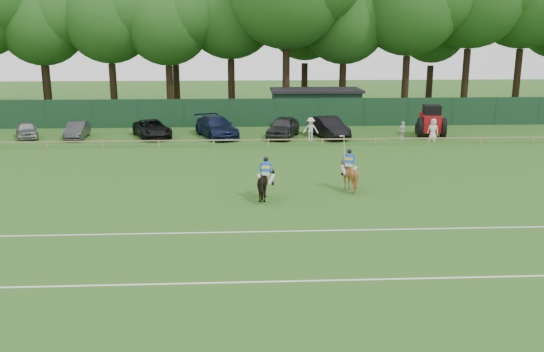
{
  "coord_description": "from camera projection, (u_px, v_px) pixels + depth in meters",
  "views": [
    {
      "loc": [
        -0.88,
        -23.68,
        8.0
      ],
      "look_at": [
        0.5,
        3.0,
        1.4
      ],
      "focal_mm": 38.0,
      "sensor_mm": 36.0,
      "label": 1
    }
  ],
  "objects": [
    {
      "name": "perimeter_fence",
      "position": [
        252.0,
        113.0,
        50.8
      ],
      "size": [
        92.08,
        0.08,
        2.5
      ],
      "color": "#14351E",
      "rests_on": "ground"
    },
    {
      "name": "sedan_grey",
      "position": [
        77.0,
        130.0,
        45.26
      ],
      "size": [
        1.61,
        4.01,
        1.3
      ],
      "primitive_type": "imported",
      "rotation": [
        0.0,
        0.0,
        0.06
      ],
      "color": "#323235",
      "rests_on": "ground"
    },
    {
      "name": "utility_shed",
      "position": [
        316.0,
        105.0,
        53.94
      ],
      "size": [
        8.4,
        4.4,
        3.04
      ],
      "color": "#14331E",
      "rests_on": "ground"
    },
    {
      "name": "pitch_rail",
      "position": [
        255.0,
        140.0,
        42.26
      ],
      "size": [
        62.1,
        0.1,
        0.5
      ],
      "color": "#997F5B",
      "rests_on": "ground"
    },
    {
      "name": "pitch_lines",
      "position": [
        268.0,
        254.0,
        21.52
      ],
      "size": [
        60.0,
        5.1,
        0.01
      ],
      "color": "silver",
      "rests_on": "ground"
    },
    {
      "name": "spectator_right",
      "position": [
        433.0,
        130.0,
        44.11
      ],
      "size": [
        1.0,
        0.94,
        1.72
      ],
      "primitive_type": "imported",
      "rotation": [
        0.0,
        0.0,
        -0.63
      ],
      "color": "silver",
      "rests_on": "ground"
    },
    {
      "name": "rider_chestnut",
      "position": [
        349.0,
        161.0,
        29.93
      ],
      "size": [
        0.89,
        0.8,
        2.05
      ],
      "rotation": [
        0.0,
        0.0,
        2.66
      ],
      "color": "silver",
      "rests_on": "ground"
    },
    {
      "name": "sedan_silver",
      "position": [
        27.0,
        130.0,
        45.42
      ],
      "size": [
        2.9,
        4.12,
        1.3
      ],
      "primitive_type": "imported",
      "rotation": [
        0.0,
        0.0,
        0.4
      ],
      "color": "#95989A",
      "rests_on": "ground"
    },
    {
      "name": "sedan_navy",
      "position": [
        216.0,
        127.0,
        45.81
      ],
      "size": [
        4.17,
        6.05,
        1.63
      ],
      "primitive_type": "imported",
      "rotation": [
        0.0,
        0.0,
        0.37
      ],
      "color": "#12193A",
      "rests_on": "ground"
    },
    {
      "name": "suv_black",
      "position": [
        152.0,
        129.0,
        45.66
      ],
      "size": [
        3.97,
        5.49,
        1.39
      ],
      "primitive_type": "imported",
      "rotation": [
        0.0,
        0.0,
        0.38
      ],
      "color": "black",
      "rests_on": "ground"
    },
    {
      "name": "tree_row",
      "position": [
        270.0,
        114.0,
        58.95
      ],
      "size": [
        96.0,
        12.0,
        21.0
      ],
      "primitive_type": null,
      "color": "#26561C",
      "rests_on": "ground"
    },
    {
      "name": "rider_dark",
      "position": [
        266.0,
        170.0,
        28.26
      ],
      "size": [
        0.94,
        0.39,
        1.41
      ],
      "rotation": [
        0.0,
        0.0,
        3.09
      ],
      "color": "silver",
      "rests_on": "ground"
    },
    {
      "name": "horse_chestnut",
      "position": [
        349.0,
        175.0,
        30.12
      ],
      "size": [
        1.87,
        1.94,
        1.65
      ],
      "primitive_type": "imported",
      "rotation": [
        0.0,
        0.0,
        2.66
      ],
      "color": "brown",
      "rests_on": "ground"
    },
    {
      "name": "spectator_mid",
      "position": [
        402.0,
        131.0,
        44.35
      ],
      "size": [
        0.93,
        0.78,
        1.49
      ],
      "primitive_type": "imported",
      "rotation": [
        0.0,
        0.0,
        0.57
      ],
      "color": "silver",
      "rests_on": "ground"
    },
    {
      "name": "ground",
      "position": [
        264.0,
        224.0,
        24.92
      ],
      "size": [
        160.0,
        160.0,
        0.0
      ],
      "primitive_type": "plane",
      "color": "#1E4C14",
      "rests_on": "ground"
    },
    {
      "name": "tractor",
      "position": [
        431.0,
        122.0,
        46.03
      ],
      "size": [
        2.44,
        3.28,
        2.54
      ],
      "rotation": [
        0.0,
        0.0,
        -0.15
      ],
      "color": "maroon",
      "rests_on": "ground"
    },
    {
      "name": "hatch_grey",
      "position": [
        283.0,
        127.0,
        45.67
      ],
      "size": [
        3.31,
        5.21,
        1.65
      ],
      "primitive_type": "imported",
      "rotation": [
        0.0,
        0.0,
        -0.3
      ],
      "color": "#2B2B2D",
      "rests_on": "ground"
    },
    {
      "name": "horse_dark",
      "position": [
        266.0,
        184.0,
        28.44
      ],
      "size": [
        0.97,
        1.94,
        1.6
      ],
      "primitive_type": "imported",
      "rotation": [
        0.0,
        0.0,
        3.09
      ],
      "color": "black",
      "rests_on": "ground"
    },
    {
      "name": "estate_black",
      "position": [
        328.0,
        127.0,
        45.7
      ],
      "size": [
        3.02,
        5.2,
        1.62
      ],
      "primitive_type": "imported",
      "rotation": [
        0.0,
        0.0,
        0.28
      ],
      "color": "black",
      "rests_on": "ground"
    },
    {
      "name": "spectator_left",
      "position": [
        311.0,
        129.0,
        44.2
      ],
      "size": [
        1.22,
        0.78,
        1.79
      ],
      "primitive_type": "imported",
      "rotation": [
        0.0,
        0.0,
        -0.1
      ],
      "color": "silver",
      "rests_on": "ground"
    }
  ]
}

